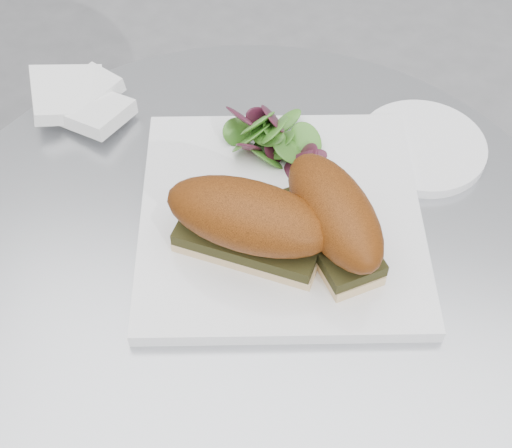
{
  "coord_description": "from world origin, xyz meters",
  "views": [
    {
      "loc": [
        0.08,
        -0.4,
        1.31
      ],
      "look_at": [
        0.0,
        0.02,
        0.77
      ],
      "focal_mm": 50.0,
      "sensor_mm": 36.0,
      "label": 1
    }
  ],
  "objects": [
    {
      "name": "table",
      "position": [
        0.0,
        0.0,
        0.49
      ],
      "size": [
        0.7,
        0.7,
        0.73
      ],
      "color": "#ABAFB3",
      "rests_on": "ground"
    },
    {
      "name": "salad",
      "position": [
        -0.01,
        0.14,
        0.77
      ],
      "size": [
        0.1,
        0.1,
        0.05
      ],
      "primitive_type": null,
      "color": "#498C2E",
      "rests_on": "plate"
    },
    {
      "name": "sandwich_left",
      "position": [
        -0.0,
        0.01,
        0.79
      ],
      "size": [
        0.17,
        0.1,
        0.08
      ],
      "rotation": [
        0.0,
        0.0,
        -0.16
      ],
      "color": "#DBBC88",
      "rests_on": "plate"
    },
    {
      "name": "sandwich_right",
      "position": [
        0.07,
        0.03,
        0.79
      ],
      "size": [
        0.14,
        0.16,
        0.08
      ],
      "rotation": [
        0.0,
        0.0,
        -0.99
      ],
      "color": "#DBBC88",
      "rests_on": "plate"
    },
    {
      "name": "plate",
      "position": [
        0.02,
        0.06,
        0.74
      ],
      "size": [
        0.34,
        0.34,
        0.02
      ],
      "primitive_type": "cube",
      "rotation": [
        0.0,
        0.0,
        0.2
      ],
      "color": "white",
      "rests_on": "table"
    },
    {
      "name": "napkin",
      "position": [
        -0.23,
        0.18,
        0.74
      ],
      "size": [
        0.13,
        0.13,
        0.02
      ],
      "primitive_type": null,
      "rotation": [
        0.0,
        0.0,
        0.14
      ],
      "color": "white",
      "rests_on": "table"
    },
    {
      "name": "saucer",
      "position": [
        0.16,
        0.19,
        0.74
      ],
      "size": [
        0.14,
        0.14,
        0.01
      ],
      "primitive_type": "cylinder",
      "color": "white",
      "rests_on": "table"
    }
  ]
}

